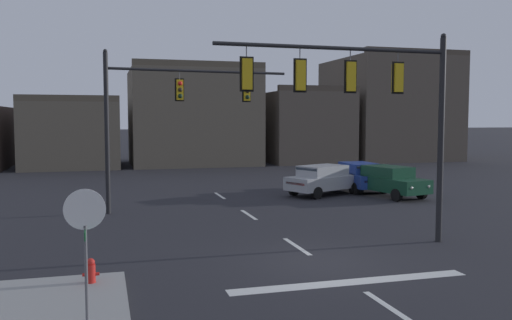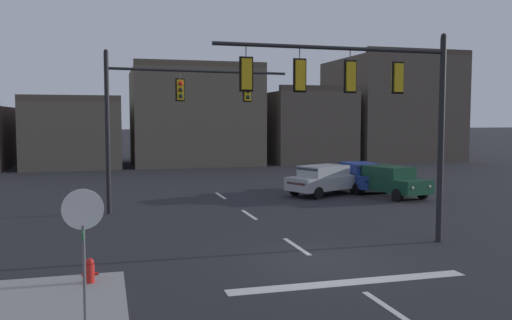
% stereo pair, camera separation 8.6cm
% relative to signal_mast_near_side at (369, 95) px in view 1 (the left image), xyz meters
% --- Properties ---
extents(ground_plane, '(400.00, 400.00, 0.00)m').
position_rel_signal_mast_near_side_xyz_m(ground_plane, '(-2.13, -1.33, -4.85)').
color(ground_plane, '#232328').
extents(stop_bar_paint, '(6.40, 0.50, 0.01)m').
position_rel_signal_mast_near_side_xyz_m(stop_bar_paint, '(-2.13, -3.33, -4.85)').
color(stop_bar_paint, silver).
rests_on(stop_bar_paint, ground).
extents(lane_centreline, '(0.16, 26.40, 0.01)m').
position_rel_signal_mast_near_side_xyz_m(lane_centreline, '(-2.13, 0.67, -4.85)').
color(lane_centreline, silver).
rests_on(lane_centreline, ground).
extents(signal_mast_near_side, '(7.79, 0.45, 6.90)m').
position_rel_signal_mast_near_side_xyz_m(signal_mast_near_side, '(0.00, 0.00, 0.00)').
color(signal_mast_near_side, black).
rests_on(signal_mast_near_side, ground).
extents(signal_mast_far_side, '(8.37, 0.90, 7.07)m').
position_rel_signal_mast_near_side_xyz_m(signal_mast_far_side, '(-5.51, 8.80, -0.15)').
color(signal_mast_far_side, black).
rests_on(signal_mast_far_side, ground).
extents(stop_sign, '(0.76, 0.64, 2.83)m').
position_rel_signal_mast_near_side_xyz_m(stop_sign, '(-8.44, -5.21, -2.71)').
color(stop_sign, '#56565B').
rests_on(stop_sign, ground).
extents(car_lot_nearside, '(2.00, 4.49, 1.61)m').
position_rel_signal_mast_near_side_xyz_m(car_lot_nearside, '(5.92, 12.48, -4.00)').
color(car_lot_nearside, navy).
rests_on(car_lot_nearside, ground).
extents(car_lot_middle, '(4.75, 3.43, 1.61)m').
position_rel_signal_mast_near_side_xyz_m(car_lot_middle, '(3.33, 11.42, -4.00)').
color(car_lot_middle, '#9EA0A5').
rests_on(car_lot_middle, ground).
extents(car_lot_farside, '(2.76, 4.70, 1.61)m').
position_rel_signal_mast_near_side_xyz_m(car_lot_farside, '(6.39, 9.93, -4.00)').
color(car_lot_farside, '#143D28').
rests_on(car_lot_farside, ground).
extents(fire_hydrant, '(0.40, 0.30, 0.75)m').
position_rel_signal_mast_near_side_xyz_m(fire_hydrant, '(-8.44, -2.09, -4.53)').
color(fire_hydrant, red).
rests_on(fire_hydrant, ground).
extents(building_row, '(48.33, 11.38, 10.58)m').
position_rel_signal_mast_near_side_xyz_m(building_row, '(5.48, 33.93, -0.80)').
color(building_row, '#473833').
rests_on(building_row, ground).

